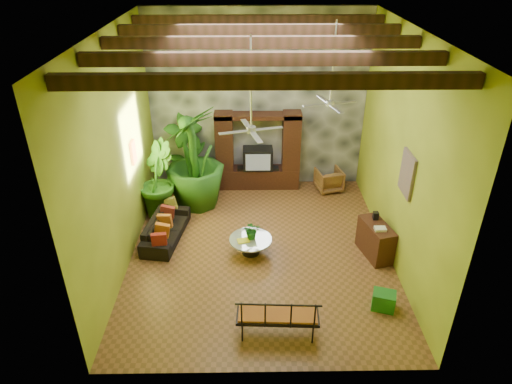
{
  "coord_description": "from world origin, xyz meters",
  "views": [
    {
      "loc": [
        -0.23,
        -8.78,
        6.52
      ],
      "look_at": [
        -0.1,
        0.2,
        1.45
      ],
      "focal_mm": 32.0,
      "sensor_mm": 36.0,
      "label": 1
    }
  ],
  "objects_px": {
    "ceiling_fan_back": "(331,94)",
    "tall_plant_c": "(194,158)",
    "side_console": "(376,240)",
    "wicker_armchair": "(329,180)",
    "coffee_table": "(251,244)",
    "sofa": "(166,229)",
    "tall_plant_b": "(156,180)",
    "green_bin": "(384,301)",
    "iron_bench": "(278,315)",
    "tall_plant_a": "(187,153)",
    "entertainment_center": "(258,157)",
    "ceiling_fan_front": "(251,120)"
  },
  "relations": [
    {
      "from": "wicker_armchair",
      "to": "ceiling_fan_back",
      "type": "bearing_deg",
      "value": 61.0
    },
    {
      "from": "entertainment_center",
      "to": "ceiling_fan_front",
      "type": "xyz_separation_m",
      "value": [
        -0.2,
        -3.54,
        2.44
      ]
    },
    {
      "from": "ceiling_fan_back",
      "to": "tall_plant_b",
      "type": "height_order",
      "value": "ceiling_fan_back"
    },
    {
      "from": "sofa",
      "to": "tall_plant_b",
      "type": "bearing_deg",
      "value": 25.78
    },
    {
      "from": "tall_plant_b",
      "to": "side_console",
      "type": "xyz_separation_m",
      "value": [
        5.3,
        -1.9,
        -0.6
      ]
    },
    {
      "from": "tall_plant_c",
      "to": "side_console",
      "type": "height_order",
      "value": "tall_plant_c"
    },
    {
      "from": "wicker_armchair",
      "to": "tall_plant_b",
      "type": "height_order",
      "value": "tall_plant_b"
    },
    {
      "from": "tall_plant_b",
      "to": "coffee_table",
      "type": "relative_size",
      "value": 2.05
    },
    {
      "from": "entertainment_center",
      "to": "wicker_armchair",
      "type": "relative_size",
      "value": 3.36
    },
    {
      "from": "side_console",
      "to": "iron_bench",
      "type": "bearing_deg",
      "value": -148.58
    },
    {
      "from": "entertainment_center",
      "to": "sofa",
      "type": "xyz_separation_m",
      "value": [
        -2.3,
        -2.63,
        -0.69
      ]
    },
    {
      "from": "sofa",
      "to": "tall_plant_a",
      "type": "distance_m",
      "value": 2.73
    },
    {
      "from": "wicker_armchair",
      "to": "tall_plant_c",
      "type": "distance_m",
      "value": 3.97
    },
    {
      "from": "ceiling_fan_back",
      "to": "tall_plant_c",
      "type": "height_order",
      "value": "ceiling_fan_back"
    },
    {
      "from": "iron_bench",
      "to": "side_console",
      "type": "relative_size",
      "value": 1.49
    },
    {
      "from": "tall_plant_a",
      "to": "tall_plant_b",
      "type": "xyz_separation_m",
      "value": [
        -0.64,
        -1.42,
        -0.11
      ]
    },
    {
      "from": "tall_plant_a",
      "to": "sofa",
      "type": "bearing_deg",
      "value": -96.35
    },
    {
      "from": "tall_plant_c",
      "to": "entertainment_center",
      "type": "bearing_deg",
      "value": 30.46
    },
    {
      "from": "iron_bench",
      "to": "tall_plant_c",
      "type": "bearing_deg",
      "value": 114.69
    },
    {
      "from": "sofa",
      "to": "tall_plant_c",
      "type": "relative_size",
      "value": 0.67
    },
    {
      "from": "wicker_armchair",
      "to": "tall_plant_a",
      "type": "xyz_separation_m",
      "value": [
        -4.07,
        0.19,
        0.8
      ]
    },
    {
      "from": "entertainment_center",
      "to": "sofa",
      "type": "relative_size",
      "value": 1.28
    },
    {
      "from": "coffee_table",
      "to": "ceiling_fan_back",
      "type": "bearing_deg",
      "value": 36.03
    },
    {
      "from": "ceiling_fan_front",
      "to": "wicker_armchair",
      "type": "distance_m",
      "value": 5.04
    },
    {
      "from": "wicker_armchair",
      "to": "coffee_table",
      "type": "relative_size",
      "value": 0.72
    },
    {
      "from": "entertainment_center",
      "to": "tall_plant_a",
      "type": "distance_m",
      "value": 2.02
    },
    {
      "from": "coffee_table",
      "to": "tall_plant_c",
      "type": "bearing_deg",
      "value": 122.8
    },
    {
      "from": "ceiling_fan_front",
      "to": "side_console",
      "type": "distance_m",
      "value": 4.14
    },
    {
      "from": "entertainment_center",
      "to": "wicker_armchair",
      "type": "height_order",
      "value": "entertainment_center"
    },
    {
      "from": "entertainment_center",
      "to": "ceiling_fan_front",
      "type": "relative_size",
      "value": 1.29
    },
    {
      "from": "tall_plant_a",
      "to": "tall_plant_c",
      "type": "bearing_deg",
      "value": -71.15
    },
    {
      "from": "ceiling_fan_back",
      "to": "tall_plant_a",
      "type": "relative_size",
      "value": 0.83
    },
    {
      "from": "side_console",
      "to": "tall_plant_b",
      "type": "bearing_deg",
      "value": 145.67
    },
    {
      "from": "coffee_table",
      "to": "iron_bench",
      "type": "relative_size",
      "value": 0.64
    },
    {
      "from": "ceiling_fan_back",
      "to": "iron_bench",
      "type": "relative_size",
      "value": 1.22
    },
    {
      "from": "sofa",
      "to": "iron_bench",
      "type": "bearing_deg",
      "value": -132.53
    },
    {
      "from": "ceiling_fan_front",
      "to": "side_console",
      "type": "xyz_separation_m",
      "value": [
        2.85,
        0.17,
        -2.99
      ]
    },
    {
      "from": "sofa",
      "to": "coffee_table",
      "type": "bearing_deg",
      "value": -97.98
    },
    {
      "from": "tall_plant_b",
      "to": "green_bin",
      "type": "xyz_separation_m",
      "value": [
        5.06,
        -3.66,
        -0.82
      ]
    },
    {
      "from": "wicker_armchair",
      "to": "tall_plant_b",
      "type": "relative_size",
      "value": 0.35
    },
    {
      "from": "tall_plant_a",
      "to": "side_console",
      "type": "height_order",
      "value": "tall_plant_a"
    },
    {
      "from": "wicker_armchair",
      "to": "green_bin",
      "type": "distance_m",
      "value": 4.9
    },
    {
      "from": "entertainment_center",
      "to": "tall_plant_c",
      "type": "relative_size",
      "value": 0.86
    },
    {
      "from": "entertainment_center",
      "to": "iron_bench",
      "type": "height_order",
      "value": "entertainment_center"
    },
    {
      "from": "entertainment_center",
      "to": "side_console",
      "type": "distance_m",
      "value": 4.32
    },
    {
      "from": "ceiling_fan_back",
      "to": "tall_plant_a",
      "type": "bearing_deg",
      "value": 152.48
    },
    {
      "from": "ceiling_fan_front",
      "to": "sofa",
      "type": "xyz_separation_m",
      "value": [
        -2.1,
        0.9,
        -3.13
      ]
    },
    {
      "from": "entertainment_center",
      "to": "coffee_table",
      "type": "height_order",
      "value": "entertainment_center"
    },
    {
      "from": "wicker_armchair",
      "to": "coffee_table",
      "type": "bearing_deg",
      "value": 39.12
    },
    {
      "from": "coffee_table",
      "to": "wicker_armchair",
      "type": "bearing_deg",
      "value": 52.86
    }
  ]
}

